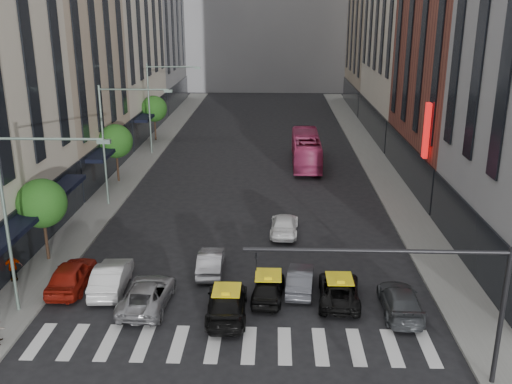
# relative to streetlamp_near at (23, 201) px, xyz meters

# --- Properties ---
(ground) EXTENTS (160.00, 160.00, 0.00)m
(ground) POSITION_rel_streetlamp_near_xyz_m (10.04, -4.00, -5.90)
(ground) COLOR black
(ground) RESTS_ON ground
(sidewalk_left) EXTENTS (3.00, 96.00, 0.15)m
(sidewalk_left) POSITION_rel_streetlamp_near_xyz_m (-1.46, 26.00, -5.83)
(sidewalk_left) COLOR slate
(sidewalk_left) RESTS_ON ground
(sidewalk_right) EXTENTS (3.00, 96.00, 0.15)m
(sidewalk_right) POSITION_rel_streetlamp_near_xyz_m (21.54, 26.00, -5.83)
(sidewalk_right) COLOR slate
(sidewalk_right) RESTS_ON ground
(building_left_b) EXTENTS (8.00, 16.00, 24.00)m
(building_left_b) POSITION_rel_streetlamp_near_xyz_m (-6.96, 24.00, 6.10)
(building_left_b) COLOR tan
(building_left_b) RESTS_ON ground
(building_left_d) EXTENTS (8.00, 18.00, 30.00)m
(building_left_d) POSITION_rel_streetlamp_near_xyz_m (-6.96, 61.00, 9.10)
(building_left_d) COLOR gray
(building_left_d) RESTS_ON ground
(building_right_b) EXTENTS (8.00, 18.00, 26.00)m
(building_right_b) POSITION_rel_streetlamp_near_xyz_m (27.04, 23.00, 7.10)
(building_right_b) COLOR brown
(building_right_b) RESTS_ON ground
(building_right_d) EXTENTS (8.00, 18.00, 28.00)m
(building_right_d) POSITION_rel_streetlamp_near_xyz_m (27.04, 61.00, 8.10)
(building_right_d) COLOR tan
(building_right_d) RESTS_ON ground
(tree_near) EXTENTS (2.88, 2.88, 4.95)m
(tree_near) POSITION_rel_streetlamp_near_xyz_m (-1.76, 6.00, -2.25)
(tree_near) COLOR black
(tree_near) RESTS_ON sidewalk_left
(tree_mid) EXTENTS (2.88, 2.88, 4.95)m
(tree_mid) POSITION_rel_streetlamp_near_xyz_m (-1.76, 22.00, -2.25)
(tree_mid) COLOR black
(tree_mid) RESTS_ON sidewalk_left
(tree_far) EXTENTS (2.88, 2.88, 4.95)m
(tree_far) POSITION_rel_streetlamp_near_xyz_m (-1.76, 38.00, -2.25)
(tree_far) COLOR black
(tree_far) RESTS_ON sidewalk_left
(streetlamp_near) EXTENTS (5.38, 0.25, 9.00)m
(streetlamp_near) POSITION_rel_streetlamp_near_xyz_m (0.00, 0.00, 0.00)
(streetlamp_near) COLOR gray
(streetlamp_near) RESTS_ON sidewalk_left
(streetlamp_mid) EXTENTS (5.38, 0.25, 9.00)m
(streetlamp_mid) POSITION_rel_streetlamp_near_xyz_m (0.00, 16.00, 0.00)
(streetlamp_mid) COLOR gray
(streetlamp_mid) RESTS_ON sidewalk_left
(streetlamp_far) EXTENTS (5.38, 0.25, 9.00)m
(streetlamp_far) POSITION_rel_streetlamp_near_xyz_m (0.00, 32.00, 0.00)
(streetlamp_far) COLOR gray
(streetlamp_far) RESTS_ON sidewalk_left
(traffic_signal) EXTENTS (10.10, 0.20, 6.00)m
(traffic_signal) POSITION_rel_streetlamp_near_xyz_m (17.74, -5.00, -1.43)
(traffic_signal) COLOR black
(traffic_signal) RESTS_ON ground
(liberty_sign) EXTENTS (0.30, 0.70, 4.00)m
(liberty_sign) POSITION_rel_streetlamp_near_xyz_m (22.64, 16.00, 0.10)
(liberty_sign) COLOR red
(liberty_sign) RESTS_ON ground
(car_red) EXTENTS (1.91, 4.55, 1.54)m
(car_red) POSITION_rel_streetlamp_near_xyz_m (0.84, 2.67, -5.13)
(car_red) COLOR maroon
(car_red) RESTS_ON ground
(car_white_front) EXTENTS (1.85, 4.63, 1.50)m
(car_white_front) POSITION_rel_streetlamp_near_xyz_m (3.04, 2.54, -5.15)
(car_white_front) COLOR #BBBBBB
(car_white_front) RESTS_ON ground
(car_silver) EXTENTS (2.45, 4.94, 1.35)m
(car_silver) POSITION_rel_streetlamp_near_xyz_m (5.34, 0.84, -5.23)
(car_silver) COLOR gray
(car_silver) RESTS_ON ground
(taxi_left) EXTENTS (2.11, 4.85, 1.39)m
(taxi_left) POSITION_rel_streetlamp_near_xyz_m (9.44, 0.03, -5.21)
(taxi_left) COLOR black
(taxi_left) RESTS_ON ground
(taxi_center) EXTENTS (1.90, 4.01, 1.32)m
(taxi_center) POSITION_rel_streetlamp_near_xyz_m (11.45, 1.83, -5.24)
(taxi_center) COLOR black
(taxi_center) RESTS_ON ground
(car_grey_mid) EXTENTS (1.71, 3.96, 1.27)m
(car_grey_mid) POSITION_rel_streetlamp_near_xyz_m (13.15, 2.80, -5.27)
(car_grey_mid) COLOR #3D3E44
(car_grey_mid) RESTS_ON ground
(taxi_right) EXTENTS (2.38, 4.59, 1.24)m
(taxi_right) POSITION_rel_streetlamp_near_xyz_m (15.10, 1.73, -5.29)
(taxi_right) COLOR black
(taxi_right) RESTS_ON ground
(car_grey_curb) EXTENTS (2.01, 4.61, 1.32)m
(car_grey_curb) POSITION_rel_streetlamp_near_xyz_m (18.00, 0.59, -5.24)
(car_grey_curb) COLOR #3B3E42
(car_grey_curb) RESTS_ON ground
(car_row2_left) EXTENTS (1.49, 3.99, 1.30)m
(car_row2_left) POSITION_rel_streetlamp_near_xyz_m (8.13, 4.80, -5.25)
(car_row2_left) COLOR #9B9BA0
(car_row2_left) RESTS_ON ground
(car_row2_right) EXTENTS (2.00, 4.46, 1.27)m
(car_row2_right) POSITION_rel_streetlamp_near_xyz_m (12.40, 10.82, -5.27)
(car_row2_right) COLOR white
(car_row2_right) RESTS_ON ground
(bus) EXTENTS (2.64, 10.77, 2.99)m
(bus) POSITION_rel_streetlamp_near_xyz_m (14.72, 28.44, -4.41)
(bus) COLOR #C83B70
(bus) RESTS_ON ground
(pedestrian_far) EXTENTS (1.05, 0.77, 1.66)m
(pedestrian_far) POSITION_rel_streetlamp_near_xyz_m (-2.52, 3.09, -4.92)
(pedestrian_far) COLOR gray
(pedestrian_far) RESTS_ON sidewalk_left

